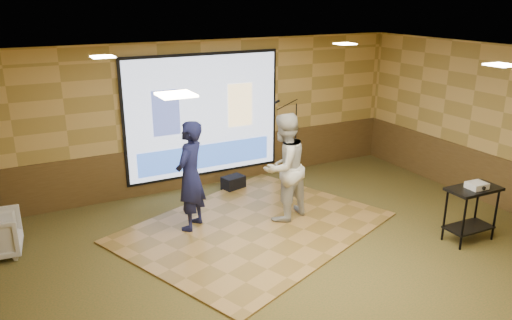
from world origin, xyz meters
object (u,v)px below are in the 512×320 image
dance_floor (254,227)px  mic_stand (293,153)px  duffel_bag (233,183)px  player_left (190,176)px  player_right (284,167)px  projector (477,185)px  projector_screen (204,117)px  av_table (472,204)px

dance_floor → mic_stand: 2.92m
dance_floor → duffel_bag: 1.88m
mic_stand → player_left: bearing=-148.8°
player_right → projector: size_ratio=6.51×
projector_screen → player_left: projector_screen is taller
projector_screen → dance_floor: bearing=-91.2°
projector → av_table: bearing=101.8°
player_right → mic_stand: bearing=-144.2°
projector_screen → mic_stand: (1.98, -0.27, -0.98)m
dance_floor → av_table: (2.91, -2.00, 0.62)m
player_right → mic_stand: 2.45m
player_left → av_table: 4.60m
player_right → dance_floor: bearing=-11.0°
av_table → projector: (0.01, -0.04, 0.33)m
projector_screen → player_right: bearing=-75.3°
player_left → av_table: (3.86, -2.48, -0.33)m
dance_floor → player_left: (-0.95, 0.47, 0.95)m
projector_screen → duffel_bag: projector_screen is taller
player_right → av_table: bearing=118.9°
dance_floor → av_table: av_table is taller
player_left → player_right: player_right is taller
mic_stand → player_right: bearing=-122.1°
player_left → duffel_bag: size_ratio=4.21×
av_table → projector: size_ratio=3.14×
av_table → duffel_bag: (-2.45, 3.82, -0.50)m
dance_floor → projector: projector is taller
av_table → projector: bearing=-81.4°
player_right → av_table: size_ratio=2.08×
av_table → mic_stand: mic_stand is taller
player_right → mic_stand: size_ratio=1.10×
player_right → duffel_bag: 1.94m
player_right → av_table: 3.11m
dance_floor → player_left: 1.43m
projector_screen → av_table: projector_screen is taller
mic_stand → av_table: bearing=-74.3°
player_left → projector: player_left is taller
projector_screen → mic_stand: size_ratio=1.92×
player_left → player_right: bearing=122.3°
dance_floor → duffel_bag: bearing=76.0°
av_table → duffel_bag: av_table is taller
projector → duffel_bag: 4.65m
projector_screen → player_left: 2.15m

